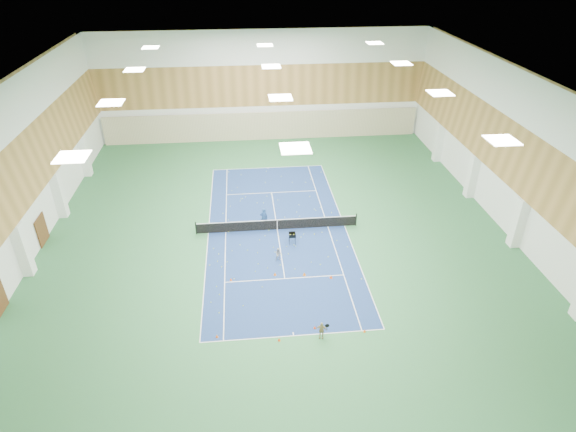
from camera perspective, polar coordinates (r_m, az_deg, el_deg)
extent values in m
plane|color=#2C673B|center=(38.57, -1.28, -1.62)|extent=(40.00, 40.00, 0.00)
cube|color=navy|center=(38.57, -1.28, -1.62)|extent=(10.97, 23.77, 0.01)
cube|color=#C6B793|center=(55.70, -2.97, 10.59)|extent=(35.40, 0.16, 3.20)
cube|color=#593319|center=(40.97, -27.15, -1.47)|extent=(0.08, 1.80, 2.20)
imported|color=navy|center=(38.60, -2.89, -0.17)|extent=(0.62, 0.40, 1.69)
imported|color=#92939A|center=(34.82, -1.12, -4.56)|extent=(0.50, 0.40, 1.01)
imported|color=tan|center=(28.80, 3.98, -13.35)|extent=(0.73, 0.46, 1.15)
cone|color=#F14D0C|center=(33.36, -6.79, -7.46)|extent=(0.18, 0.18, 0.20)
cone|color=orange|center=(33.60, -1.55, -6.86)|extent=(0.21, 0.21, 0.24)
cone|color=orange|center=(33.58, 1.96, -6.88)|extent=(0.23, 0.23, 0.25)
cone|color=#F3480C|center=(33.46, 5.13, -7.17)|extent=(0.22, 0.22, 0.24)
cone|color=#FF5F0D|center=(29.38, -8.43, -13.88)|extent=(0.18, 0.18, 0.20)
cone|color=#FF450D|center=(28.89, -1.06, -14.41)|extent=(0.18, 0.18, 0.19)
cone|color=#FF420D|center=(29.65, 3.19, -13.03)|extent=(0.17, 0.17, 0.19)
cone|color=#FF630D|center=(29.76, 9.06, -13.27)|extent=(0.17, 0.17, 0.19)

